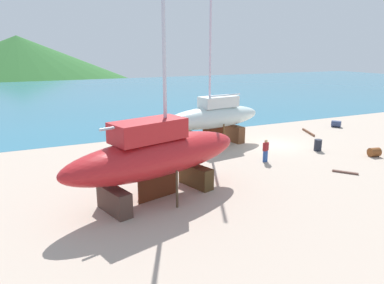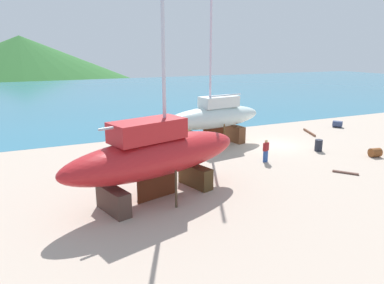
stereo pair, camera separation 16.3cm
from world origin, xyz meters
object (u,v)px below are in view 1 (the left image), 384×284
object	(u,v)px
sailboat_small_center	(214,117)
sailboat_large_starboard	(157,154)
worker	(266,150)
barrel_ochre	(336,124)
barrel_blue_faded	(374,152)
barrel_rust_far	(318,145)

from	to	relation	value
sailboat_small_center	sailboat_large_starboard	size ratio (longest dim) A/B	0.78
worker	barrel_ochre	world-z (taller)	worker
sailboat_small_center	barrel_blue_faded	xyz separation A→B (m)	(9.08, -7.83, -2.01)
sailboat_small_center	barrel_rust_far	xyz separation A→B (m)	(6.47, -4.89, -1.89)
sailboat_large_starboard	barrel_ochre	distance (m)	24.31
sailboat_small_center	barrel_ochre	world-z (taller)	sailboat_small_center
worker	sailboat_large_starboard	bearing A→B (deg)	81.70
sailboat_large_starboard	barrel_ochre	world-z (taller)	sailboat_large_starboard
sailboat_large_starboard	worker	xyz separation A→B (m)	(8.94, 2.82, -1.59)
worker	barrel_ochre	bearing A→B (deg)	-90.24
barrel_ochre	barrel_rust_far	bearing A→B (deg)	-144.05
sailboat_large_starboard	barrel_blue_faded	distance (m)	17.05
sailboat_small_center	barrel_ochre	xyz separation A→B (m)	(14.55, 0.96, -2.01)
sailboat_small_center	worker	bearing A→B (deg)	93.54
sailboat_large_starboard	barrel_rust_far	distance (m)	14.83
sailboat_small_center	barrel_rust_far	distance (m)	8.33
barrel_rust_far	barrel_blue_faded	bearing A→B (deg)	-48.32
barrel_rust_far	worker	bearing A→B (deg)	-173.89
barrel_rust_far	barrel_blue_faded	size ratio (longest dim) A/B	1.16
barrel_rust_far	barrel_blue_faded	distance (m)	3.93
worker	barrel_blue_faded	xyz separation A→B (m)	(7.98, -2.36, -0.50)
sailboat_large_starboard	barrel_blue_faded	bearing A→B (deg)	-14.27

